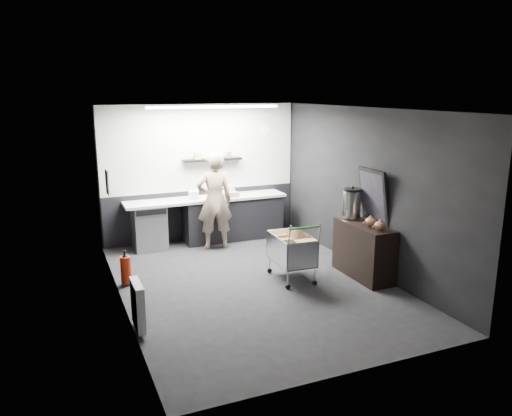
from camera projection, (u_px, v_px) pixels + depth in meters
name	position (u px, v px, depth m)	size (l,w,h in m)	color
floor	(254.00, 284.00, 7.84)	(5.50, 5.50, 0.00)	black
ceiling	(253.00, 109.00, 7.22)	(5.50, 5.50, 0.00)	silver
wall_back	(201.00, 173.00, 10.00)	(5.50, 5.50, 0.00)	black
wall_front	(357.00, 254.00, 5.06)	(5.50, 5.50, 0.00)	black
wall_left	(118.00, 212.00, 6.78)	(5.50, 5.50, 0.00)	black
wall_right	(365.00, 190.00, 8.28)	(5.50, 5.50, 0.00)	black
kitchen_wall_panel	(201.00, 148.00, 9.86)	(3.95, 0.02, 1.70)	silver
dado_panel	(203.00, 214.00, 10.17)	(3.95, 0.02, 1.00)	black
floating_shelf	(212.00, 159.00, 9.89)	(1.20, 0.22, 0.04)	black
wall_clock	(266.00, 130.00, 10.31)	(0.20, 0.20, 0.03)	white
poster	(107.00, 182.00, 7.90)	(0.02, 0.30, 0.40)	silver
poster_red_band	(107.00, 177.00, 7.89)	(0.01, 0.22, 0.10)	red
radiator	(138.00, 305.00, 6.22)	(0.10, 0.50, 0.60)	white
ceiling_strip	(214.00, 107.00, 8.88)	(2.40, 0.20, 0.04)	white
prep_counter	(214.00, 219.00, 9.96)	(3.20, 0.61, 0.90)	black
person	(215.00, 201.00, 9.40)	(0.68, 0.44, 1.86)	#BEAF96
shopping_cart	(292.00, 251.00, 7.93)	(0.57, 0.92, 0.99)	silver
sideboard	(363.00, 243.00, 8.05)	(0.50, 1.17, 1.76)	black
fire_extinguisher	(126.00, 269.00, 7.73)	(0.16, 0.16, 0.54)	#A9240B
cardboard_box	(224.00, 194.00, 9.87)	(0.51, 0.39, 0.10)	#9B8652
pink_tub	(230.00, 191.00, 9.96)	(0.21, 0.21, 0.21)	beige
white_container	(194.00, 195.00, 9.64)	(0.19, 0.15, 0.17)	white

